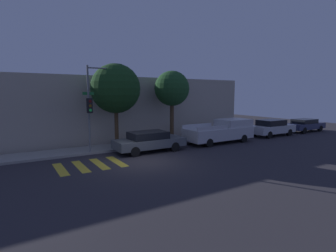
{
  "coord_description": "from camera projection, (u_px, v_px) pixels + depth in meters",
  "views": [
    {
      "loc": [
        -6.33,
        -12.89,
        3.74
      ],
      "look_at": [
        2.93,
        2.1,
        1.6
      ],
      "focal_mm": 28.0,
      "sensor_mm": 36.0,
      "label": 1
    }
  ],
  "objects": [
    {
      "name": "tree_near_corner",
      "position": [
        116.0,
        89.0,
        17.62
      ],
      "size": [
        3.34,
        3.34,
        5.79
      ],
      "color": "#42301E",
      "rests_on": "ground"
    },
    {
      "name": "sedan_far_end",
      "position": [
        305.0,
        125.0,
        26.29
      ],
      "size": [
        4.53,
        1.77,
        1.28
      ],
      "color": "#2D3351",
      "rests_on": "ground"
    },
    {
      "name": "sedan_near_corner",
      "position": [
        149.0,
        141.0,
        17.11
      ],
      "size": [
        4.63,
        1.85,
        1.33
      ],
      "color": "#4C5156",
      "rests_on": "ground"
    },
    {
      "name": "traffic_light_pole",
      "position": [
        97.0,
        97.0,
        16.28
      ],
      "size": [
        2.59,
        0.56,
        5.5
      ],
      "color": "slate",
      "rests_on": "ground"
    },
    {
      "name": "tree_midblock",
      "position": [
        172.0,
        89.0,
        19.96
      ],
      "size": [
        2.67,
        2.67,
        5.52
      ],
      "color": "#4C3823",
      "rests_on": "ground"
    },
    {
      "name": "crosswalk",
      "position": [
        90.0,
        165.0,
        13.89
      ],
      "size": [
        3.41,
        2.6,
        0.0
      ],
      "color": "gold",
      "rests_on": "ground"
    },
    {
      "name": "pickup_truck",
      "position": [
        222.0,
        131.0,
        20.4
      ],
      "size": [
        5.63,
        2.09,
        1.76
      ],
      "color": "#BCBCC1",
      "rests_on": "ground"
    },
    {
      "name": "ground_plane",
      "position": [
        143.0,
        162.0,
        14.65
      ],
      "size": [
        60.0,
        60.0,
        0.0
      ],
      "primitive_type": "plane",
      "color": "#2D2B30"
    },
    {
      "name": "sidewalk",
      "position": [
        116.0,
        147.0,
        18.29
      ],
      "size": [
        26.0,
        2.26,
        0.14
      ],
      "primitive_type": "cube",
      "color": "gray",
      "rests_on": "ground"
    },
    {
      "name": "sedan_middle",
      "position": [
        272.0,
        127.0,
        23.58
      ],
      "size": [
        4.51,
        1.85,
        1.47
      ],
      "color": "#B7BABF",
      "rests_on": "ground"
    },
    {
      "name": "building_row",
      "position": [
        96.0,
        109.0,
        21.82
      ],
      "size": [
        26.0,
        6.0,
        5.07
      ],
      "primitive_type": "cube",
      "color": "#A89E8E",
      "rests_on": "ground"
    }
  ]
}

